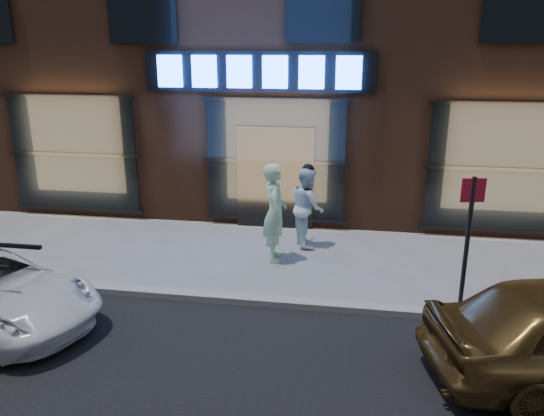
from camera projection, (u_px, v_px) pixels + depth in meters
The scene contains 6 objects.
ground at pixel (240, 302), 8.99m from camera, with size 90.00×90.00×0.00m, color slate.
curb at pixel (240, 299), 8.97m from camera, with size 60.00×0.25×0.12m, color gray.
storefront_building at pixel (297, 8), 14.98m from camera, with size 30.20×8.28×10.30m.
man_bowtie at pixel (275, 213), 10.49m from camera, with size 0.73×0.48×1.99m, color #A8DCB7.
man_cap at pixel (307, 207), 11.33m from camera, with size 0.84×0.65×1.72m, color white.
sign_post at pixel (468, 235), 8.12m from camera, with size 0.37×0.11×2.31m.
Camera 1 is at (1.84, -7.91, 4.21)m, focal length 35.00 mm.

